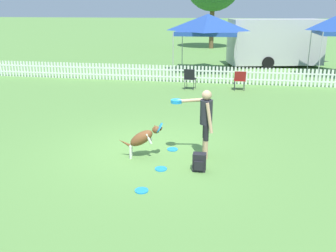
{
  "coord_description": "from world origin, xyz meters",
  "views": [
    {
      "loc": [
        1.95,
        -8.29,
        3.32
      ],
      "look_at": [
        0.48,
        -0.36,
        0.76
      ],
      "focal_mm": 40.0,
      "sensor_mm": 36.0,
      "label": 1
    }
  ],
  "objects_px": {
    "frisbee_near_dog": "(172,149)",
    "canopy_tent_main": "(208,24)",
    "folding_chair_blue_left": "(240,79)",
    "folding_chair_center": "(190,77)",
    "backpack_on_grass": "(199,162)",
    "frisbee_midfield": "(161,169)",
    "leaping_dog": "(143,138)",
    "frisbee_near_handler": "(142,191)",
    "handler_person": "(204,116)",
    "equipment_trailer": "(275,42)"
  },
  "relations": [
    {
      "from": "handler_person",
      "to": "folding_chair_blue_left",
      "type": "xyz_separation_m",
      "value": [
        0.81,
        7.61,
        -0.51
      ]
    },
    {
      "from": "backpack_on_grass",
      "to": "frisbee_midfield",
      "type": "bearing_deg",
      "value": -174.26
    },
    {
      "from": "equipment_trailer",
      "to": "folding_chair_center",
      "type": "bearing_deg",
      "value": -131.8
    },
    {
      "from": "leaping_dog",
      "to": "frisbee_near_dog",
      "type": "distance_m",
      "value": 0.95
    },
    {
      "from": "frisbee_midfield",
      "to": "equipment_trailer",
      "type": "relative_size",
      "value": 0.04
    },
    {
      "from": "frisbee_near_handler",
      "to": "equipment_trailer",
      "type": "distance_m",
      "value": 17.29
    },
    {
      "from": "canopy_tent_main",
      "to": "folding_chair_blue_left",
      "type": "bearing_deg",
      "value": -68.41
    },
    {
      "from": "handler_person",
      "to": "frisbee_near_dog",
      "type": "bearing_deg",
      "value": 57.26
    },
    {
      "from": "backpack_on_grass",
      "to": "frisbee_near_dog",
      "type": "bearing_deg",
      "value": 124.66
    },
    {
      "from": "handler_person",
      "to": "frisbee_near_handler",
      "type": "distance_m",
      "value": 2.36
    },
    {
      "from": "frisbee_near_dog",
      "to": "folding_chair_center",
      "type": "bearing_deg",
      "value": 93.92
    },
    {
      "from": "leaping_dog",
      "to": "frisbee_near_handler",
      "type": "xyz_separation_m",
      "value": [
        0.38,
        -1.65,
        -0.47
      ]
    },
    {
      "from": "handler_person",
      "to": "backpack_on_grass",
      "type": "distance_m",
      "value": 1.13
    },
    {
      "from": "backpack_on_grass",
      "to": "canopy_tent_main",
      "type": "relative_size",
      "value": 0.12
    },
    {
      "from": "folding_chair_center",
      "to": "equipment_trailer",
      "type": "xyz_separation_m",
      "value": [
        4.01,
        7.53,
        0.88
      ]
    },
    {
      "from": "handler_person",
      "to": "folding_chair_center",
      "type": "bearing_deg",
      "value": -0.85
    },
    {
      "from": "leaping_dog",
      "to": "frisbee_midfield",
      "type": "height_order",
      "value": "leaping_dog"
    },
    {
      "from": "canopy_tent_main",
      "to": "equipment_trailer",
      "type": "relative_size",
      "value": 0.52
    },
    {
      "from": "folding_chair_blue_left",
      "to": "folding_chair_center",
      "type": "height_order",
      "value": "folding_chair_center"
    },
    {
      "from": "handler_person",
      "to": "canopy_tent_main",
      "type": "bearing_deg",
      "value": -6.0
    },
    {
      "from": "backpack_on_grass",
      "to": "frisbee_near_handler",
      "type": "bearing_deg",
      "value": -130.89
    },
    {
      "from": "leaping_dog",
      "to": "frisbee_near_dog",
      "type": "bearing_deg",
      "value": 124.03
    },
    {
      "from": "frisbee_near_handler",
      "to": "leaping_dog",
      "type": "bearing_deg",
      "value": 102.97
    },
    {
      "from": "leaping_dog",
      "to": "equipment_trailer",
      "type": "bearing_deg",
      "value": 154.33
    },
    {
      "from": "frisbee_near_dog",
      "to": "backpack_on_grass",
      "type": "distance_m",
      "value": 1.36
    },
    {
      "from": "handler_person",
      "to": "leaping_dog",
      "type": "relative_size",
      "value": 1.52
    },
    {
      "from": "handler_person",
      "to": "leaping_dog",
      "type": "height_order",
      "value": "handler_person"
    },
    {
      "from": "folding_chair_blue_left",
      "to": "frisbee_near_dog",
      "type": "bearing_deg",
      "value": 73.93
    },
    {
      "from": "folding_chair_blue_left",
      "to": "folding_chair_center",
      "type": "bearing_deg",
      "value": 2.86
    },
    {
      "from": "leaping_dog",
      "to": "frisbee_near_dog",
      "type": "height_order",
      "value": "leaping_dog"
    },
    {
      "from": "leaping_dog",
      "to": "frisbee_near_handler",
      "type": "distance_m",
      "value": 1.76
    },
    {
      "from": "handler_person",
      "to": "folding_chair_blue_left",
      "type": "relative_size",
      "value": 1.95
    },
    {
      "from": "handler_person",
      "to": "canopy_tent_main",
      "type": "relative_size",
      "value": 0.5
    },
    {
      "from": "frisbee_near_handler",
      "to": "frisbee_near_dog",
      "type": "xyz_separation_m",
      "value": [
        0.21,
        2.23,
        0.0
      ]
    },
    {
      "from": "canopy_tent_main",
      "to": "frisbee_near_handler",
      "type": "bearing_deg",
      "value": -90.12
    },
    {
      "from": "canopy_tent_main",
      "to": "handler_person",
      "type": "bearing_deg",
      "value": -85.51
    },
    {
      "from": "folding_chair_center",
      "to": "equipment_trailer",
      "type": "distance_m",
      "value": 8.58
    },
    {
      "from": "frisbee_near_handler",
      "to": "frisbee_midfield",
      "type": "bearing_deg",
      "value": 81.2
    },
    {
      "from": "folding_chair_center",
      "to": "canopy_tent_main",
      "type": "height_order",
      "value": "canopy_tent_main"
    },
    {
      "from": "frisbee_midfield",
      "to": "canopy_tent_main",
      "type": "xyz_separation_m",
      "value": [
        -0.13,
        12.94,
        2.47
      ]
    },
    {
      "from": "folding_chair_center",
      "to": "frisbee_near_dog",
      "type": "bearing_deg",
      "value": 99.77
    },
    {
      "from": "leaping_dog",
      "to": "equipment_trailer",
      "type": "height_order",
      "value": "equipment_trailer"
    },
    {
      "from": "frisbee_near_handler",
      "to": "handler_person",
      "type": "bearing_deg",
      "value": 63.02
    },
    {
      "from": "leaping_dog",
      "to": "folding_chair_center",
      "type": "relative_size",
      "value": 1.19
    },
    {
      "from": "frisbee_near_dog",
      "to": "frisbee_midfield",
      "type": "distance_m",
      "value": 1.19
    },
    {
      "from": "frisbee_near_handler",
      "to": "backpack_on_grass",
      "type": "bearing_deg",
      "value": 49.11
    },
    {
      "from": "canopy_tent_main",
      "to": "frisbee_near_dog",
      "type": "bearing_deg",
      "value": -89.13
    },
    {
      "from": "folding_chair_blue_left",
      "to": "folding_chair_center",
      "type": "distance_m",
      "value": 2.08
    },
    {
      "from": "frisbee_midfield",
      "to": "folding_chair_blue_left",
      "type": "bearing_deg",
      "value": 79.14
    },
    {
      "from": "frisbee_near_dog",
      "to": "canopy_tent_main",
      "type": "bearing_deg",
      "value": 90.87
    }
  ]
}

